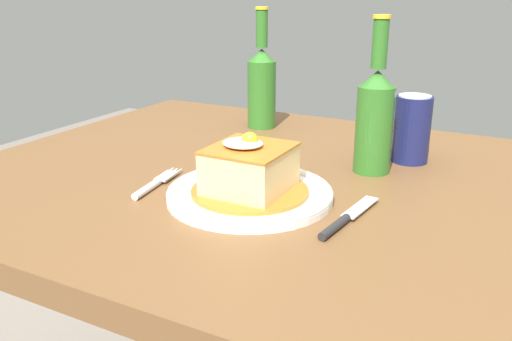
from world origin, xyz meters
The scene contains 8 objects.
dining_table centered at (0.00, 0.00, 0.65)m, with size 1.19×0.87×0.77m.
main_plate centered at (-0.04, -0.12, 0.78)m, with size 0.25×0.25×0.02m.
sandwich_meal centered at (-0.04, -0.12, 0.82)m, with size 0.18×0.18×0.10m.
fork centered at (-0.20, -0.15, 0.78)m, with size 0.04×0.14×0.01m.
knife centered at (0.12, -0.15, 0.78)m, with size 0.03×0.17×0.01m.
soda_can centered at (0.14, 0.18, 0.84)m, with size 0.07×0.07×0.12m.
beer_bottle_green centered at (0.09, 0.09, 0.87)m, with size 0.06×0.06×0.27m.
beer_bottle_green_far centered at (-0.22, 0.28, 0.87)m, with size 0.06×0.06×0.27m.
Camera 1 is at (0.34, -0.80, 1.09)m, focal length 38.28 mm.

